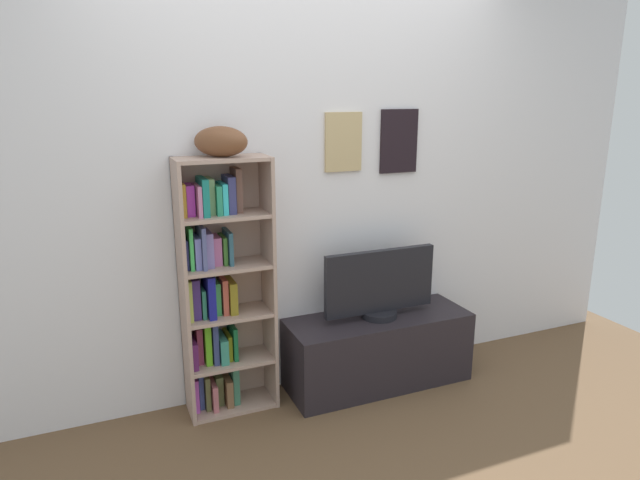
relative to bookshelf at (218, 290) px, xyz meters
name	(u,v)px	position (x,y,z in m)	size (l,w,h in m)	color
back_wall	(305,193)	(0.57, 0.13, 0.49)	(4.80, 0.08, 2.40)	silver
bookshelf	(218,290)	(0.00, 0.00, 0.00)	(0.50, 0.25, 1.45)	tan
football	(221,142)	(0.04, -0.03, 0.82)	(0.29, 0.16, 0.16)	brown
tv_stand	(378,350)	(0.96, -0.11, -0.49)	(1.14, 0.41, 0.44)	black
television	(380,285)	(0.96, -0.11, -0.06)	(0.72, 0.22, 0.42)	black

